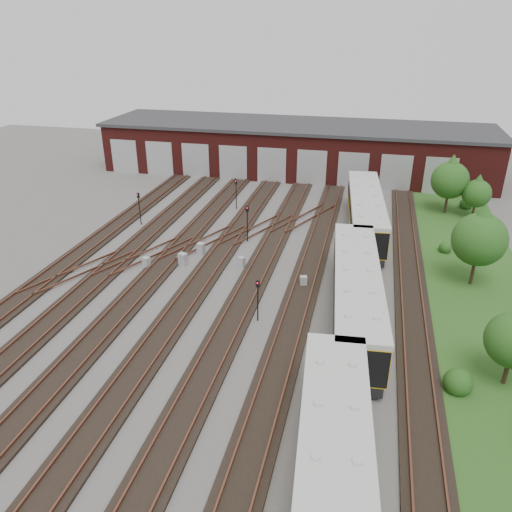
# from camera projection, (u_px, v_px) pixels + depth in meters

# --- Properties ---
(ground) EXTENTS (120.00, 120.00, 0.00)m
(ground) POSITION_uv_depth(u_px,v_px,m) (196.00, 333.00, 32.77)
(ground) COLOR #4D4A47
(ground) RESTS_ON ground
(track_network) EXTENTS (30.40, 70.00, 0.33)m
(track_network) POSITION_uv_depth(u_px,v_px,m) (196.00, 326.00, 33.27)
(track_network) COLOR black
(track_network) RESTS_ON ground
(maintenance_shed) EXTENTS (51.00, 12.50, 6.35)m
(maintenance_shed) POSITION_uv_depth(u_px,v_px,m) (295.00, 148.00, 66.53)
(maintenance_shed) COLOR #4E1513
(maintenance_shed) RESTS_ON ground
(grass_verge) EXTENTS (8.00, 55.00, 0.05)m
(grass_verge) POSITION_uv_depth(u_px,v_px,m) (479.00, 293.00, 37.57)
(grass_verge) COLOR #214617
(grass_verge) RESTS_ON ground
(metro_train) EXTENTS (4.41, 48.75, 3.42)m
(metro_train) POSITION_uv_depth(u_px,v_px,m) (356.00, 293.00, 33.38)
(metro_train) COLOR black
(metro_train) RESTS_ON ground
(signal_mast_0) EXTENTS (0.30, 0.28, 3.30)m
(signal_mast_0) POSITION_uv_depth(u_px,v_px,m) (139.00, 205.00, 49.26)
(signal_mast_0) COLOR black
(signal_mast_0) RESTS_ON ground
(signal_mast_1) EXTENTS (0.30, 0.28, 3.48)m
(signal_mast_1) POSITION_uv_depth(u_px,v_px,m) (247.00, 219.00, 45.40)
(signal_mast_1) COLOR black
(signal_mast_1) RESTS_ON ground
(signal_mast_2) EXTENTS (0.26, 0.24, 3.29)m
(signal_mast_2) POSITION_uv_depth(u_px,v_px,m) (236.00, 190.00, 53.45)
(signal_mast_2) COLOR black
(signal_mast_2) RESTS_ON ground
(signal_mast_3) EXTENTS (0.24, 0.22, 3.11)m
(signal_mast_3) POSITION_uv_depth(u_px,v_px,m) (258.00, 296.00, 33.27)
(signal_mast_3) COLOR black
(signal_mast_3) RESTS_ON ground
(relay_cabinet_0) EXTENTS (0.69, 0.64, 0.94)m
(relay_cabinet_0) POSITION_uv_depth(u_px,v_px,m) (146.00, 263.00, 41.22)
(relay_cabinet_0) COLOR #9B9D9F
(relay_cabinet_0) RESTS_ON ground
(relay_cabinet_1) EXTENTS (0.78, 0.71, 1.07)m
(relay_cabinet_1) POSITION_uv_depth(u_px,v_px,m) (183.00, 259.00, 41.62)
(relay_cabinet_1) COLOR #9B9D9F
(relay_cabinet_1) RESTS_ON ground
(relay_cabinet_2) EXTENTS (0.72, 0.65, 1.01)m
(relay_cabinet_2) POSITION_uv_depth(u_px,v_px,m) (201.00, 249.00, 43.65)
(relay_cabinet_2) COLOR #9B9D9F
(relay_cabinet_2) RESTS_ON ground
(relay_cabinet_3) EXTENTS (0.62, 0.57, 0.86)m
(relay_cabinet_3) POSITION_uv_depth(u_px,v_px,m) (241.00, 262.00, 41.41)
(relay_cabinet_3) COLOR #9B9D9F
(relay_cabinet_3) RESTS_ON ground
(relay_cabinet_4) EXTENTS (0.61, 0.55, 0.86)m
(relay_cabinet_4) POSITION_uv_depth(u_px,v_px,m) (303.00, 281.00, 38.33)
(relay_cabinet_4) COLOR #9B9D9F
(relay_cabinet_4) RESTS_ON ground
(tree_0) EXTENTS (3.82, 3.82, 6.34)m
(tree_0) POSITION_uv_depth(u_px,v_px,m) (451.00, 176.00, 51.39)
(tree_0) COLOR #342417
(tree_0) RESTS_ON ground
(tree_1) EXTENTS (2.85, 2.85, 4.72)m
(tree_1) POSITION_uv_depth(u_px,v_px,m) (477.00, 190.00, 50.40)
(tree_1) COLOR #342417
(tree_1) RESTS_ON ground
(tree_2) EXTENTS (4.03, 4.03, 6.67)m
(tree_2) POSITION_uv_depth(u_px,v_px,m) (481.00, 233.00, 36.98)
(tree_2) COLOR #342417
(tree_2) RESTS_ON ground
(bush_0) EXTENTS (1.60, 1.60, 1.60)m
(bush_0) POSITION_uv_depth(u_px,v_px,m) (459.00, 379.00, 27.35)
(bush_0) COLOR #1A4513
(bush_0) RESTS_ON ground
(bush_1) EXTENTS (1.12, 1.12, 1.12)m
(bush_1) POSITION_uv_depth(u_px,v_px,m) (445.00, 246.00, 43.95)
(bush_1) COLOR #1A4513
(bush_1) RESTS_ON ground
(bush_2) EXTENTS (1.37, 1.37, 1.37)m
(bush_2) POSITION_uv_depth(u_px,v_px,m) (466.00, 202.00, 54.14)
(bush_2) COLOR #1A4513
(bush_2) RESTS_ON ground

